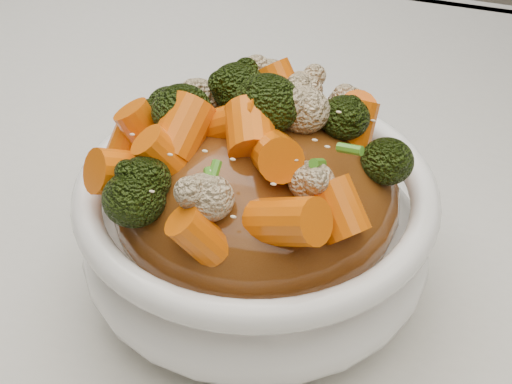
% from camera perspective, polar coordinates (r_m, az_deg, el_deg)
% --- Properties ---
extents(tablecloth, '(1.20, 0.80, 0.04)m').
position_cam_1_polar(tablecloth, '(0.56, -1.36, -3.85)').
color(tablecloth, silver).
rests_on(tablecloth, dining_table).
extents(bowl, '(0.21, 0.21, 0.08)m').
position_cam_1_polar(bowl, '(0.48, 0.00, -2.95)').
color(bowl, white).
rests_on(bowl, tablecloth).
extents(sauce_base, '(0.17, 0.17, 0.09)m').
position_cam_1_polar(sauce_base, '(0.46, 0.00, -0.28)').
color(sauce_base, '#613210').
rests_on(sauce_base, bowl).
extents(carrots, '(0.17, 0.17, 0.05)m').
position_cam_1_polar(carrots, '(0.42, 0.00, 6.10)').
color(carrots, orange).
rests_on(carrots, sauce_base).
extents(broccoli, '(0.17, 0.17, 0.04)m').
position_cam_1_polar(broccoli, '(0.42, 0.00, 5.99)').
color(broccoli, black).
rests_on(broccoli, sauce_base).
extents(cauliflower, '(0.17, 0.17, 0.04)m').
position_cam_1_polar(cauliflower, '(0.43, 0.00, 5.77)').
color(cauliflower, beige).
rests_on(cauliflower, sauce_base).
extents(scallions, '(0.13, 0.13, 0.02)m').
position_cam_1_polar(scallions, '(0.42, -0.00, 6.21)').
color(scallions, '#448F21').
rests_on(scallions, sauce_base).
extents(sesame_seeds, '(0.15, 0.15, 0.01)m').
position_cam_1_polar(sesame_seeds, '(0.42, -0.00, 6.21)').
color(sesame_seeds, beige).
rests_on(sesame_seeds, sauce_base).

